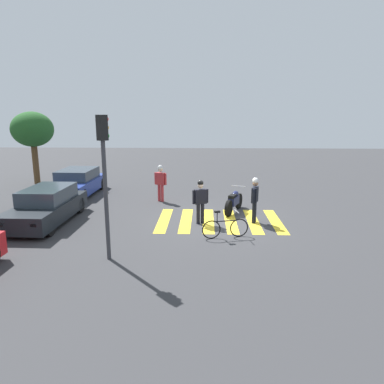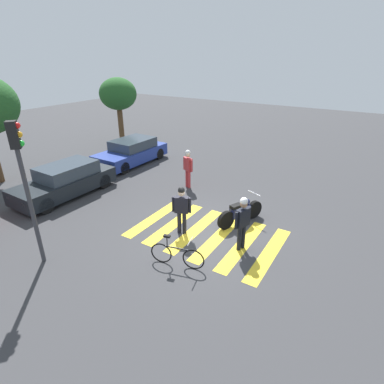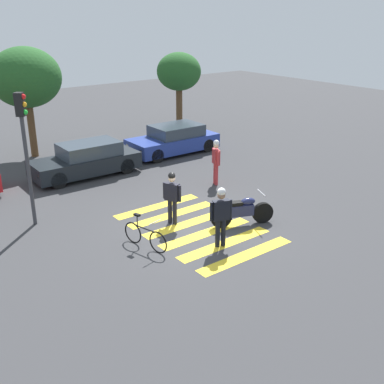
{
  "view_description": "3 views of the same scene",
  "coord_description": "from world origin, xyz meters",
  "px_view_note": "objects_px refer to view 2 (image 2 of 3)",
  "views": [
    {
      "loc": [
        -13.71,
        0.62,
        4.27
      ],
      "look_at": [
        0.44,
        1.12,
        1.08
      ],
      "focal_mm": 33.03,
      "sensor_mm": 36.0,
      "label": 1
    },
    {
      "loc": [
        -8.01,
        -4.38,
        5.74
      ],
      "look_at": [
        0.33,
        0.81,
        1.28
      ],
      "focal_mm": 28.59,
      "sensor_mm": 36.0,
      "label": 2
    },
    {
      "loc": [
        -8.39,
        -10.64,
        6.46
      ],
      "look_at": [
        0.42,
        0.8,
        0.89
      ],
      "focal_mm": 44.18,
      "sensor_mm": 36.0,
      "label": 3
    }
  ],
  "objects_px": {
    "police_motorcycle": "(241,212)",
    "car_black_suv": "(66,181)",
    "car_blue_hatchback": "(132,152)",
    "leaning_bicycle": "(177,255)",
    "officer_by_motorcycle": "(243,220)",
    "traffic_light_pole": "(24,173)",
    "pedestrian_bystander": "(188,166)",
    "officer_on_foot": "(182,207)"
  },
  "relations": [
    {
      "from": "officer_on_foot",
      "to": "car_black_suv",
      "type": "xyz_separation_m",
      "value": [
        -0.04,
        6.07,
        -0.34
      ]
    },
    {
      "from": "leaning_bicycle",
      "to": "officer_by_motorcycle",
      "type": "bearing_deg",
      "value": -34.8
    },
    {
      "from": "officer_by_motorcycle",
      "to": "car_blue_hatchback",
      "type": "bearing_deg",
      "value": 62.35
    },
    {
      "from": "officer_by_motorcycle",
      "to": "traffic_light_pole",
      "type": "distance_m",
      "value": 6.33
    },
    {
      "from": "officer_on_foot",
      "to": "traffic_light_pole",
      "type": "xyz_separation_m",
      "value": [
        -3.53,
        2.68,
        1.83
      ]
    },
    {
      "from": "officer_on_foot",
      "to": "officer_by_motorcycle",
      "type": "xyz_separation_m",
      "value": [
        0.2,
        -2.13,
        0.05
      ]
    },
    {
      "from": "traffic_light_pole",
      "to": "car_black_suv",
      "type": "bearing_deg",
      "value": 44.25
    },
    {
      "from": "car_black_suv",
      "to": "car_blue_hatchback",
      "type": "bearing_deg",
      "value": 6.18
    },
    {
      "from": "leaning_bicycle",
      "to": "pedestrian_bystander",
      "type": "height_order",
      "value": "pedestrian_bystander"
    },
    {
      "from": "police_motorcycle",
      "to": "car_black_suv",
      "type": "relative_size",
      "value": 0.45
    },
    {
      "from": "police_motorcycle",
      "to": "leaning_bicycle",
      "type": "xyz_separation_m",
      "value": [
        -3.29,
        0.57,
        -0.1
      ]
    },
    {
      "from": "pedestrian_bystander",
      "to": "car_blue_hatchback",
      "type": "xyz_separation_m",
      "value": [
        1.25,
        4.6,
        -0.39
      ]
    },
    {
      "from": "officer_on_foot",
      "to": "traffic_light_pole",
      "type": "height_order",
      "value": "traffic_light_pole"
    },
    {
      "from": "police_motorcycle",
      "to": "officer_on_foot",
      "type": "relative_size",
      "value": 1.14
    },
    {
      "from": "officer_by_motorcycle",
      "to": "car_black_suv",
      "type": "height_order",
      "value": "officer_by_motorcycle"
    },
    {
      "from": "police_motorcycle",
      "to": "officer_on_foot",
      "type": "xyz_separation_m",
      "value": [
        -1.7,
        1.45,
        0.53
      ]
    },
    {
      "from": "officer_by_motorcycle",
      "to": "police_motorcycle",
      "type": "bearing_deg",
      "value": 24.46
    },
    {
      "from": "leaning_bicycle",
      "to": "officer_on_foot",
      "type": "height_order",
      "value": "officer_on_foot"
    },
    {
      "from": "police_motorcycle",
      "to": "pedestrian_bystander",
      "type": "distance_m",
      "value": 3.93
    },
    {
      "from": "car_blue_hatchback",
      "to": "car_black_suv",
      "type": "bearing_deg",
      "value": -173.82
    },
    {
      "from": "traffic_light_pole",
      "to": "car_blue_hatchback",
      "type": "bearing_deg",
      "value": 25.26
    },
    {
      "from": "leaning_bicycle",
      "to": "car_black_suv",
      "type": "bearing_deg",
      "value": 77.42
    },
    {
      "from": "car_black_suv",
      "to": "pedestrian_bystander",
      "type": "bearing_deg",
      "value": -48.86
    },
    {
      "from": "officer_on_foot",
      "to": "leaning_bicycle",
      "type": "bearing_deg",
      "value": -151.07
    },
    {
      "from": "leaning_bicycle",
      "to": "officer_on_foot",
      "type": "xyz_separation_m",
      "value": [
        1.6,
        0.88,
        0.63
      ]
    },
    {
      "from": "police_motorcycle",
      "to": "car_black_suv",
      "type": "height_order",
      "value": "car_black_suv"
    },
    {
      "from": "leaning_bicycle",
      "to": "officer_by_motorcycle",
      "type": "relative_size",
      "value": 0.9
    },
    {
      "from": "police_motorcycle",
      "to": "leaning_bicycle",
      "type": "bearing_deg",
      "value": 170.23
    },
    {
      "from": "officer_by_motorcycle",
      "to": "car_blue_hatchback",
      "type": "xyz_separation_m",
      "value": [
        4.57,
        8.72,
        -0.41
      ]
    },
    {
      "from": "officer_on_foot",
      "to": "car_black_suv",
      "type": "relative_size",
      "value": 0.39
    },
    {
      "from": "car_blue_hatchback",
      "to": "officer_by_motorcycle",
      "type": "bearing_deg",
      "value": -117.65
    },
    {
      "from": "police_motorcycle",
      "to": "officer_by_motorcycle",
      "type": "distance_m",
      "value": 1.75
    },
    {
      "from": "car_blue_hatchback",
      "to": "traffic_light_pole",
      "type": "relative_size",
      "value": 1.03
    },
    {
      "from": "police_motorcycle",
      "to": "officer_on_foot",
      "type": "height_order",
      "value": "officer_on_foot"
    },
    {
      "from": "police_motorcycle",
      "to": "car_black_suv",
      "type": "xyz_separation_m",
      "value": [
        -1.74,
        7.51,
        0.19
      ]
    },
    {
      "from": "leaning_bicycle",
      "to": "car_black_suv",
      "type": "relative_size",
      "value": 0.37
    },
    {
      "from": "leaning_bicycle",
      "to": "officer_by_motorcycle",
      "type": "height_order",
      "value": "officer_by_motorcycle"
    },
    {
      "from": "car_black_suv",
      "to": "traffic_light_pole",
      "type": "bearing_deg",
      "value": -135.75
    },
    {
      "from": "officer_on_foot",
      "to": "pedestrian_bystander",
      "type": "xyz_separation_m",
      "value": [
        3.52,
        1.99,
        0.04
      ]
    },
    {
      "from": "car_blue_hatchback",
      "to": "leaning_bicycle",
      "type": "bearing_deg",
      "value": -130.43
    },
    {
      "from": "car_black_suv",
      "to": "car_blue_hatchback",
      "type": "height_order",
      "value": "car_black_suv"
    },
    {
      "from": "car_black_suv",
      "to": "police_motorcycle",
      "type": "bearing_deg",
      "value": -76.95
    }
  ]
}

